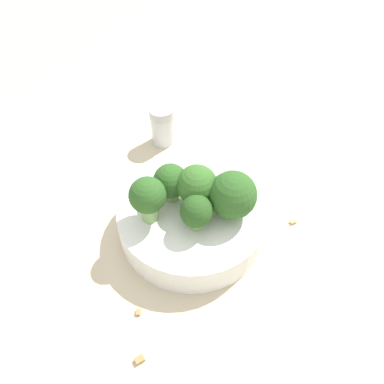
{
  "coord_description": "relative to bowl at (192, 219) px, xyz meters",
  "views": [
    {
      "loc": [
        -0.16,
        0.22,
        0.38
      ],
      "look_at": [
        0.0,
        0.0,
        0.07
      ],
      "focal_mm": 35.0,
      "sensor_mm": 36.0,
      "label": 1
    }
  ],
  "objects": [
    {
      "name": "ground_plane",
      "position": [
        0.0,
        0.0,
        -0.02
      ],
      "size": [
        3.0,
        3.0,
        0.0
      ],
      "primitive_type": "plane",
      "color": "beige"
    },
    {
      "name": "bowl",
      "position": [
        0.0,
        0.0,
        0.0
      ],
      "size": [
        0.18,
        0.18,
        0.04
      ],
      "primitive_type": "cylinder",
      "color": "white",
      "rests_on": "ground_plane"
    },
    {
      "name": "broccoli_floret_0",
      "position": [
        0.03,
        0.0,
        0.05
      ],
      "size": [
        0.04,
        0.04,
        0.05
      ],
      "color": "#7A9E5B",
      "rests_on": "bowl"
    },
    {
      "name": "broccoli_floret_1",
      "position": [
        -0.0,
        -0.01,
        0.05
      ],
      "size": [
        0.05,
        0.05,
        0.06
      ],
      "color": "#8EB770",
      "rests_on": "bowl"
    },
    {
      "name": "broccoli_floret_2",
      "position": [
        -0.02,
        0.02,
        0.05
      ],
      "size": [
        0.04,
        0.04,
        0.05
      ],
      "color": "#7A9E5B",
      "rests_on": "bowl"
    },
    {
      "name": "broccoli_floret_3",
      "position": [
        -0.04,
        -0.02,
        0.05
      ],
      "size": [
        0.05,
        0.05,
        0.06
      ],
      "color": "#8EB770",
      "rests_on": "bowl"
    },
    {
      "name": "broccoli_floret_4",
      "position": [
        0.03,
        0.04,
        0.06
      ],
      "size": [
        0.04,
        0.04,
        0.06
      ],
      "color": "#84AD66",
      "rests_on": "bowl"
    },
    {
      "name": "pepper_shaker",
      "position": [
        0.13,
        -0.11,
        0.01
      ],
      "size": [
        0.04,
        0.04,
        0.06
      ],
      "color": "silver",
      "rests_on": "ground_plane"
    },
    {
      "name": "almond_crumb_0",
      "position": [
        -0.02,
        0.12,
        -0.02
      ],
      "size": [
        0.01,
        0.01,
        0.01
      ],
      "primitive_type": "cube",
      "rotation": [
        0.0,
        0.0,
        2.16
      ],
      "color": "#AD7F4C",
      "rests_on": "ground_plane"
    },
    {
      "name": "almond_crumb_1",
      "position": [
        -0.05,
        0.16,
        -0.02
      ],
      "size": [
        0.01,
        0.01,
        0.01
      ],
      "primitive_type": "cube",
      "rotation": [
        0.0,
        0.0,
        1.15
      ],
      "color": "#AD7F4C",
      "rests_on": "ground_plane"
    },
    {
      "name": "almond_crumb_2",
      "position": [
        -0.1,
        -0.08,
        -0.02
      ],
      "size": [
        0.01,
        0.01,
        0.01
      ],
      "primitive_type": "cube",
      "rotation": [
        0.0,
        0.0,
        4.16
      ],
      "color": "tan",
      "rests_on": "ground_plane"
    }
  ]
}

